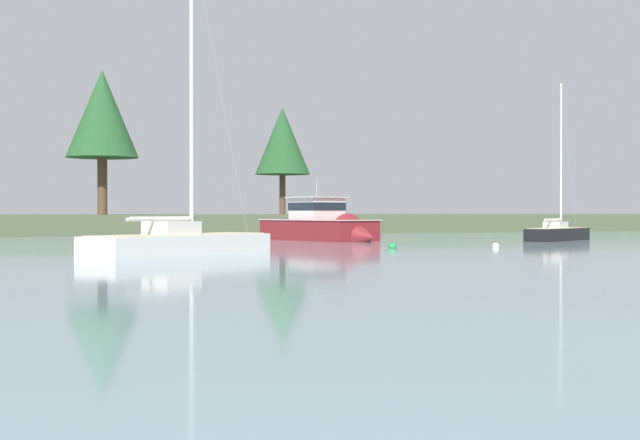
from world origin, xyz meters
TOP-DOWN VIEW (x-y plane):
  - far_shore_bank at (0.00, 88.15)m, footprint 247.02×46.34m
  - cruiser_maroon at (11.31, 47.78)m, footprint 6.09×11.00m
  - sailboat_black at (26.02, 42.01)m, footprint 6.94×5.20m
  - sailboat_white at (-2.67, 31.35)m, footprint 9.70×7.32m
  - mooring_buoy_white at (15.48, 33.31)m, footprint 0.38×0.38m
  - mooring_buoy_green at (9.45, 33.93)m, footprint 0.45×0.45m
  - shore_tree_center at (23.24, 90.35)m, footprint 6.40×6.40m
  - shore_tree_far_left at (-0.07, 72.19)m, footprint 6.35×6.35m

SIDE VIEW (x-z plane):
  - mooring_buoy_white at x=15.48m, z-range -0.15..0.28m
  - mooring_buoy_green at x=9.45m, z-range -0.17..0.33m
  - sailboat_black at x=26.02m, z-range -5.45..5.92m
  - sailboat_white at x=-2.67m, z-range -7.31..7.92m
  - cruiser_maroon at x=11.31m, z-range -2.15..3.40m
  - far_shore_bank at x=0.00m, z-range 0.00..1.71m
  - shore_tree_center at x=23.24m, z-range 3.98..16.45m
  - shore_tree_far_left at x=-0.07m, z-range 4.15..16.97m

